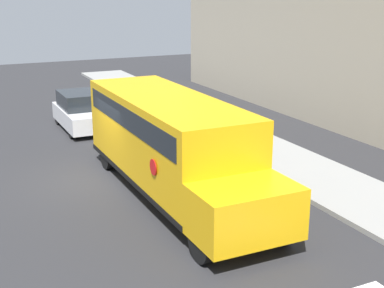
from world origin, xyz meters
TOP-DOWN VIEW (x-y plane):
  - ground_plane at (0.00, 0.00)m, footprint 60.00×60.00m
  - sidewalk_strip at (0.00, 6.50)m, footprint 44.00×3.00m
  - school_bus at (2.19, 1.66)m, footprint 9.46×2.57m
  - parked_car at (-6.70, 1.17)m, footprint 4.04×1.84m

SIDE VIEW (x-z plane):
  - ground_plane at x=0.00m, z-range 0.00..0.00m
  - sidewalk_strip at x=0.00m, z-range 0.00..0.15m
  - parked_car at x=-6.70m, z-range -0.02..1.62m
  - school_bus at x=2.19m, z-range 0.22..3.19m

